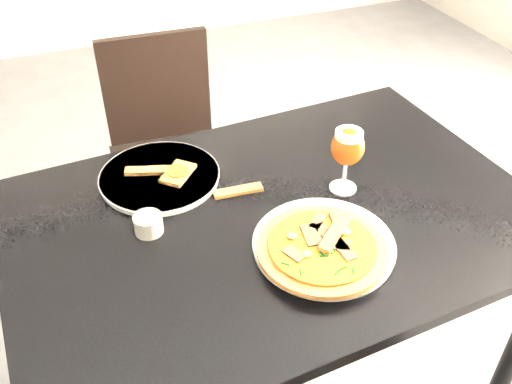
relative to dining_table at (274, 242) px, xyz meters
name	(u,v)px	position (x,y,z in m)	size (l,w,h in m)	color
dining_table	(274,242)	(0.00, 0.00, 0.00)	(1.25, 0.88, 0.75)	black
chair_far	(168,149)	(-0.08, 0.77, -0.19)	(0.41, 0.41, 0.85)	black
plate_main	(324,245)	(0.05, -0.14, 0.10)	(0.30, 0.30, 0.02)	silver
pizza	(322,247)	(0.04, -0.16, 0.12)	(0.27, 0.27, 0.03)	brown
plate_second	(160,177)	(-0.21, 0.22, 0.10)	(0.29, 0.29, 0.02)	silver
crust_scraps	(168,172)	(-0.19, 0.22, 0.11)	(0.18, 0.12, 0.01)	brown
loose_crust	(238,191)	(-0.05, 0.10, 0.09)	(0.12, 0.03, 0.01)	brown
sauce_cup	(148,223)	(-0.28, 0.04, 0.11)	(0.06, 0.06, 0.04)	beige
beer_glass	(348,147)	(0.19, 0.03, 0.21)	(0.08, 0.08, 0.16)	#B6BABF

